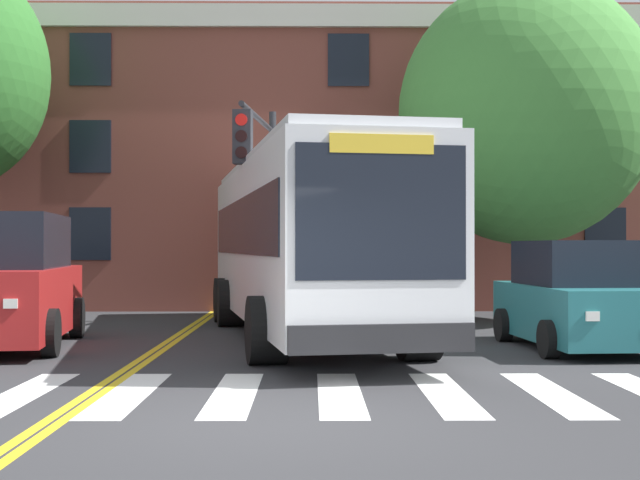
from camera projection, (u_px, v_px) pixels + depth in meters
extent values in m
plane|color=#303033|center=(264.00, 422.00, 8.71)|extent=(120.00, 120.00, 0.00)
cube|color=white|center=(22.00, 394.00, 10.38)|extent=(0.52, 3.24, 0.01)
cube|color=white|center=(128.00, 394.00, 10.38)|extent=(0.52, 3.24, 0.01)
cube|color=white|center=(234.00, 394.00, 10.39)|extent=(0.52, 3.24, 0.01)
cube|color=white|center=(340.00, 393.00, 10.40)|extent=(0.52, 3.24, 0.01)
cube|color=white|center=(445.00, 393.00, 10.41)|extent=(0.52, 3.24, 0.01)
cube|color=white|center=(551.00, 393.00, 10.42)|extent=(0.52, 3.24, 0.01)
cube|color=gold|center=(216.00, 309.00, 24.37)|extent=(0.12, 36.00, 0.01)
cube|color=gold|center=(221.00, 309.00, 24.37)|extent=(0.12, 36.00, 0.01)
cube|color=white|center=(303.00, 242.00, 16.84)|extent=(4.41, 12.10, 2.81)
cube|color=black|center=(366.00, 227.00, 17.06)|extent=(1.90, 10.75, 1.01)
cube|color=black|center=(239.00, 227.00, 16.62)|extent=(1.90, 10.75, 1.01)
cube|color=black|center=(382.00, 212.00, 11.00)|extent=(2.14, 0.40, 1.69)
cube|color=yellow|center=(382.00, 144.00, 11.00)|extent=(1.31, 0.26, 0.24)
cube|color=#232326|center=(383.00, 339.00, 10.96)|extent=(2.35, 0.50, 0.36)
cube|color=silver|center=(303.00, 163.00, 16.85)|extent=(4.19, 11.60, 0.16)
cylinder|color=black|center=(418.00, 327.00, 13.42)|extent=(0.72, 1.09, 1.01)
cylinder|color=black|center=(267.00, 330.00, 13.00)|extent=(0.72, 1.09, 1.01)
cylinder|color=black|center=(335.00, 302.00, 19.66)|extent=(0.72, 1.09, 1.01)
cylinder|color=black|center=(231.00, 303.00, 19.24)|extent=(0.72, 1.09, 1.01)
cylinder|color=black|center=(326.00, 299.00, 20.74)|extent=(0.72, 1.09, 1.01)
cylinder|color=black|center=(227.00, 300.00, 20.32)|extent=(0.72, 1.09, 1.01)
cube|color=#AD1E1E|center=(4.00, 302.00, 15.19)|extent=(2.56, 5.00, 1.15)
cube|color=black|center=(5.00, 241.00, 15.24)|extent=(2.14, 3.17, 0.92)
cube|color=white|center=(11.00, 304.00, 12.87)|extent=(0.20, 0.06, 0.14)
cylinder|color=black|center=(51.00, 333.00, 13.85)|extent=(0.31, 0.78, 0.76)
cylinder|color=black|center=(77.00, 318.00, 16.79)|extent=(0.31, 0.78, 0.76)
cube|color=#236B70|center=(577.00, 312.00, 14.98)|extent=(2.03, 4.14, 0.91)
cube|color=black|center=(576.00, 263.00, 15.03)|extent=(1.74, 2.32, 0.75)
cube|color=white|center=(593.00, 316.00, 12.91)|extent=(0.20, 0.05, 0.14)
cylinder|color=black|center=(549.00, 339.00, 13.67)|extent=(0.26, 0.61, 0.60)
cylinder|color=black|center=(601.00, 324.00, 16.30)|extent=(0.26, 0.61, 0.60)
cylinder|color=black|center=(504.00, 325.00, 16.16)|extent=(0.26, 0.61, 0.60)
cube|color=#B7BABF|center=(355.00, 285.00, 26.04)|extent=(1.80, 4.02, 0.90)
cube|color=black|center=(355.00, 255.00, 26.09)|extent=(1.60, 2.22, 0.83)
cube|color=white|center=(378.00, 284.00, 24.02)|extent=(0.20, 0.04, 0.14)
cube|color=white|center=(339.00, 284.00, 24.02)|extent=(0.20, 0.04, 0.14)
cylinder|color=black|center=(389.00, 298.00, 24.80)|extent=(0.23, 0.60, 0.60)
cylinder|color=black|center=(325.00, 298.00, 24.80)|extent=(0.23, 0.60, 0.60)
cylinder|color=black|center=(383.00, 293.00, 27.27)|extent=(0.23, 0.60, 0.60)
cylinder|color=black|center=(325.00, 293.00, 27.28)|extent=(0.23, 0.60, 0.60)
cylinder|color=#28282D|center=(273.00, 217.00, 20.21)|extent=(0.16, 0.16, 4.79)
cylinder|color=#28282D|center=(259.00, 119.00, 18.24)|extent=(0.51, 3.98, 0.11)
cube|color=#28282D|center=(243.00, 137.00, 16.40)|extent=(0.37, 0.31, 1.00)
cylinder|color=red|center=(241.00, 120.00, 16.25)|extent=(0.22, 0.05, 0.22)
cylinder|color=black|center=(241.00, 136.00, 16.25)|extent=(0.22, 0.05, 0.22)
cylinder|color=black|center=(241.00, 152.00, 16.25)|extent=(0.22, 0.05, 0.22)
cylinder|color=#4C3D2D|center=(525.00, 273.00, 20.40)|extent=(0.45, 0.45, 2.23)
ellipsoid|color=#428438|center=(525.00, 112.00, 20.42)|extent=(7.70, 7.98, 6.10)
cube|color=brown|center=(342.00, 171.00, 28.26)|extent=(34.30, 9.09, 8.27)
cube|color=beige|center=(349.00, 16.00, 23.66)|extent=(34.30, 0.16, 0.60)
cube|color=black|center=(90.00, 234.00, 23.59)|extent=(1.10, 0.06, 1.40)
cube|color=black|center=(348.00, 234.00, 23.66)|extent=(1.10, 0.06, 1.40)
cube|color=black|center=(605.00, 234.00, 23.74)|extent=(1.10, 0.06, 1.40)
cube|color=black|center=(90.00, 146.00, 23.61)|extent=(1.10, 0.06, 1.40)
cube|color=black|center=(348.00, 147.00, 23.68)|extent=(1.10, 0.06, 1.40)
cube|color=black|center=(605.00, 147.00, 23.75)|extent=(1.10, 0.06, 1.40)
cube|color=black|center=(90.00, 59.00, 23.63)|extent=(1.10, 0.06, 1.40)
cube|color=black|center=(348.00, 60.00, 23.70)|extent=(1.10, 0.06, 1.40)
cube|color=black|center=(605.00, 61.00, 23.77)|extent=(1.10, 0.06, 1.40)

